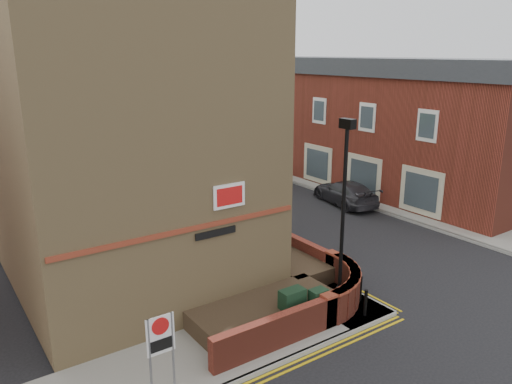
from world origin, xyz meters
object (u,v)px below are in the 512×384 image
(utility_cabinet_large, at_px, (292,307))
(silver_car_near, at_px, (249,216))
(lamppost, at_px, (343,217))
(zone_sign, at_px, (161,341))

(utility_cabinet_large, height_order, silver_car_near, silver_car_near)
(lamppost, distance_m, silver_car_near, 8.92)
(zone_sign, bearing_deg, utility_cabinet_large, 9.69)
(lamppost, bearing_deg, utility_cabinet_large, 176.99)
(utility_cabinet_large, relative_size, silver_car_near, 0.28)
(utility_cabinet_large, bearing_deg, silver_car_near, 64.51)
(lamppost, bearing_deg, silver_car_near, 76.42)
(zone_sign, height_order, silver_car_near, zone_sign)
(zone_sign, bearing_deg, lamppost, 6.07)
(lamppost, bearing_deg, zone_sign, -173.93)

